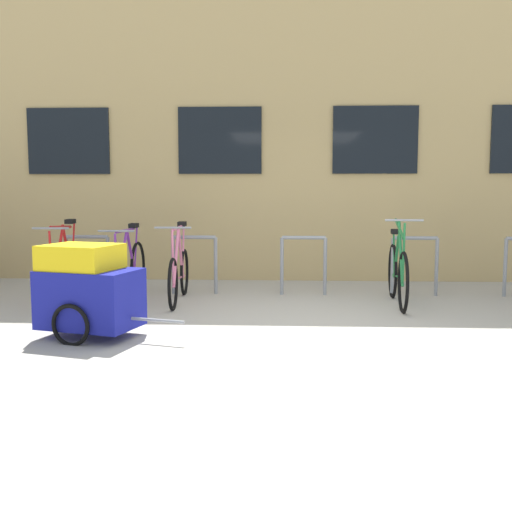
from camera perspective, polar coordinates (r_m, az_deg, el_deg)
name	(u,v)px	position (r m, az deg, el deg)	size (l,w,h in m)	color
ground_plane	(301,325)	(6.36, 4.33, -6.64)	(42.00, 42.00, 0.00)	#B2ADA0
storefront_building	(295,100)	(12.30, 3.73, 14.63)	(28.00, 5.58, 6.43)	tan
bike_rack	(304,258)	(8.15, 4.56, -0.24)	(6.64, 0.05, 0.81)	gray
bicycle_pink	(179,273)	(7.73, -7.37, -1.59)	(0.44, 1.71, 1.03)	black
bicycle_purple	(128,270)	(7.93, -12.16, -1.30)	(0.44, 1.83, 1.00)	black
bicycle_green	(398,273)	(7.68, 13.39, -1.57)	(0.44, 1.74, 1.11)	black
bicycle_red	(64,271)	(8.10, -17.86, -1.42)	(0.44, 1.72, 1.06)	black
bike_trailer	(88,290)	(6.00, -15.73, -3.11)	(1.48, 0.82, 0.92)	navy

